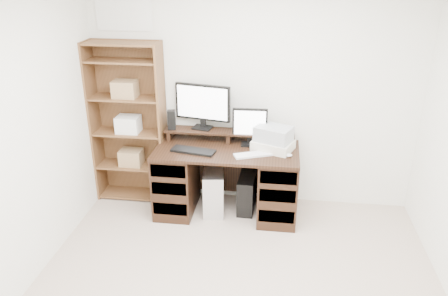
% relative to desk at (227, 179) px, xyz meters
% --- Properties ---
extents(room, '(3.54, 4.04, 2.54)m').
position_rel_desk_xyz_m(room, '(0.23, -1.64, 0.86)').
color(room, '#BEA795').
rests_on(room, ground).
extents(desk, '(1.50, 0.70, 0.75)m').
position_rel_desk_xyz_m(desk, '(0.00, 0.00, 0.00)').
color(desk, black).
rests_on(desk, ground).
extents(riser_shelf, '(1.40, 0.22, 0.12)m').
position_rel_desk_xyz_m(riser_shelf, '(0.00, 0.21, 0.45)').
color(riser_shelf, black).
rests_on(riser_shelf, desk).
extents(monitor_wide, '(0.61, 0.20, 0.49)m').
position_rel_desk_xyz_m(monitor_wide, '(-0.29, 0.27, 0.75)').
color(monitor_wide, black).
rests_on(monitor_wide, riser_shelf).
extents(monitor_small, '(0.37, 0.14, 0.40)m').
position_rel_desk_xyz_m(monitor_small, '(0.23, 0.15, 0.58)').
color(monitor_small, black).
rests_on(monitor_small, desk).
extents(speaker, '(0.10, 0.10, 0.21)m').
position_rel_desk_xyz_m(speaker, '(-0.62, 0.18, 0.59)').
color(speaker, black).
rests_on(speaker, riser_shelf).
extents(keyboard_black, '(0.48, 0.24, 0.03)m').
position_rel_desk_xyz_m(keyboard_black, '(-0.33, -0.13, 0.37)').
color(keyboard_black, black).
rests_on(keyboard_black, desk).
extents(keyboard_white, '(0.42, 0.27, 0.02)m').
position_rel_desk_xyz_m(keyboard_white, '(0.29, -0.13, 0.37)').
color(keyboard_white, silver).
rests_on(keyboard_white, desk).
extents(mouse, '(0.09, 0.06, 0.03)m').
position_rel_desk_xyz_m(mouse, '(0.63, -0.12, 0.38)').
color(mouse, silver).
rests_on(mouse, desk).
extents(printer, '(0.47, 0.41, 0.10)m').
position_rel_desk_xyz_m(printer, '(0.48, 0.04, 0.41)').
color(printer, beige).
rests_on(printer, desk).
extents(basket, '(0.43, 0.37, 0.15)m').
position_rel_desk_xyz_m(basket, '(0.48, 0.04, 0.53)').
color(basket, '#A5ABB0').
rests_on(basket, printer).
extents(tower_silver, '(0.28, 0.51, 0.49)m').
position_rel_desk_xyz_m(tower_silver, '(-0.15, 0.02, -0.15)').
color(tower_silver, silver).
rests_on(tower_silver, ground).
extents(tower_black, '(0.19, 0.41, 0.40)m').
position_rel_desk_xyz_m(tower_black, '(0.22, 0.07, -0.19)').
color(tower_black, black).
rests_on(tower_black, ground).
extents(bookshelf, '(0.80, 0.30, 1.80)m').
position_rel_desk_xyz_m(bookshelf, '(-1.12, 0.21, 0.53)').
color(bookshelf, brown).
rests_on(bookshelf, ground).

